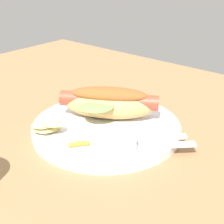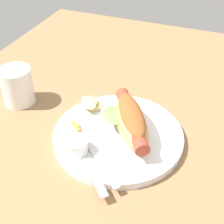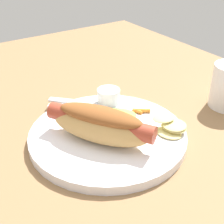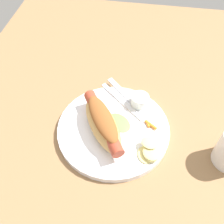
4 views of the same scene
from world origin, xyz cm
name	(u,v)px [view 2 (image 2 of 4)]	position (x,y,z in cm)	size (l,w,h in cm)	color
ground_plane	(112,140)	(0.00, 0.00, -0.90)	(120.00, 90.00, 1.80)	olive
plate	(118,136)	(-0.12, -1.37, 0.80)	(26.29, 26.29, 1.60)	white
hot_dog	(131,120)	(1.26, -3.51, 4.65)	(17.04, 14.37, 5.80)	tan
sauce_ramekin	(76,146)	(-7.86, 3.99, 3.11)	(4.36, 4.36, 3.02)	white
fork	(99,160)	(-8.35, -0.71, 1.80)	(11.15, 12.27, 0.40)	silver
knife	(93,168)	(-10.53, -0.46, 1.78)	(14.07, 1.40, 0.36)	silver
chips_pile	(91,103)	(5.80, 7.34, 2.59)	(6.80, 6.17, 2.32)	#D9CC7F
carrot_garnish	(77,127)	(-1.86, 6.98, 1.96)	(2.55, 3.12, 0.76)	orange
drinking_cup	(17,86)	(3.53, 24.69, 4.33)	(7.21, 7.21, 8.67)	white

